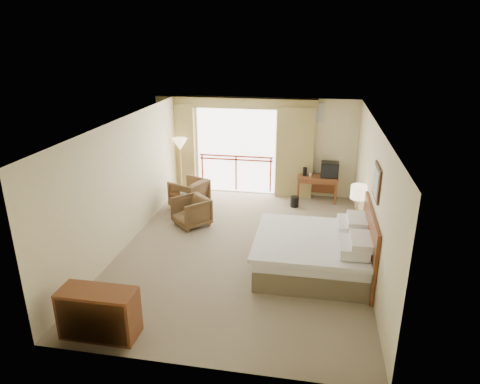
% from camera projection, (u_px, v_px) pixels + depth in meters
% --- Properties ---
extents(floor, '(7.00, 7.00, 0.00)m').
position_uv_depth(floor, '(243.00, 249.00, 9.07)').
color(floor, '#7E6F56').
rests_on(floor, ground).
extents(ceiling, '(7.00, 7.00, 0.00)m').
position_uv_depth(ceiling, '(243.00, 122.00, 8.14)').
color(ceiling, white).
rests_on(ceiling, wall_back).
extents(wall_back, '(5.00, 0.00, 5.00)m').
position_uv_depth(wall_back, '(265.00, 147.00, 11.84)').
color(wall_back, beige).
rests_on(wall_back, ground).
extents(wall_front, '(5.00, 0.00, 5.00)m').
position_uv_depth(wall_front, '(196.00, 282.00, 5.37)').
color(wall_front, beige).
rests_on(wall_front, ground).
extents(wall_left, '(0.00, 7.00, 7.00)m').
position_uv_depth(wall_left, '(127.00, 182.00, 9.02)').
color(wall_left, beige).
rests_on(wall_left, ground).
extents(wall_right, '(0.00, 7.00, 7.00)m').
position_uv_depth(wall_right, '(372.00, 197.00, 8.19)').
color(wall_right, beige).
rests_on(wall_right, ground).
extents(balcony_door, '(2.40, 0.00, 2.40)m').
position_uv_depth(balcony_door, '(236.00, 151.00, 12.00)').
color(balcony_door, white).
rests_on(balcony_door, wall_back).
extents(balcony_railing, '(2.09, 0.03, 1.02)m').
position_uv_depth(balcony_railing, '(236.00, 164.00, 12.12)').
color(balcony_railing, '#A2220D').
rests_on(balcony_railing, wall_back).
extents(curtain_left, '(1.00, 0.26, 2.50)m').
position_uv_depth(curtain_left, '(178.00, 148.00, 12.14)').
color(curtain_left, olive).
rests_on(curtain_left, wall_back).
extents(curtain_right, '(1.00, 0.26, 2.50)m').
position_uv_depth(curtain_right, '(295.00, 153.00, 11.59)').
color(curtain_right, olive).
rests_on(curtain_right, wall_back).
extents(valance, '(4.40, 0.22, 0.28)m').
position_uv_depth(valance, '(235.00, 103.00, 11.44)').
color(valance, olive).
rests_on(valance, wall_back).
extents(hvac_vent, '(0.50, 0.04, 0.50)m').
position_uv_depth(hvac_vent, '(314.00, 112.00, 11.25)').
color(hvac_vent, silver).
rests_on(hvac_vent, wall_back).
extents(bed, '(2.13, 2.06, 0.97)m').
position_uv_depth(bed, '(315.00, 252.00, 8.14)').
color(bed, brown).
rests_on(bed, floor).
extents(headboard, '(0.06, 2.10, 1.30)m').
position_uv_depth(headboard, '(369.00, 243.00, 7.89)').
color(headboard, brown).
rests_on(headboard, wall_right).
extents(framed_art, '(0.04, 0.72, 0.60)m').
position_uv_depth(framed_art, '(377.00, 182.00, 7.47)').
color(framed_art, black).
rests_on(framed_art, wall_right).
extents(nightstand, '(0.45, 0.53, 0.63)m').
position_uv_depth(nightstand, '(356.00, 228.00, 9.31)').
color(nightstand, brown).
rests_on(nightstand, floor).
extents(table_lamp, '(0.35, 0.35, 0.62)m').
position_uv_depth(table_lamp, '(359.00, 193.00, 9.08)').
color(table_lamp, tan).
rests_on(table_lamp, nightstand).
extents(phone, '(0.20, 0.16, 0.08)m').
position_uv_depth(phone, '(355.00, 215.00, 9.05)').
color(phone, black).
rests_on(phone, nightstand).
extents(desk, '(1.07, 0.52, 0.70)m').
position_uv_depth(desk, '(317.00, 181.00, 11.56)').
color(desk, brown).
rests_on(desk, floor).
extents(tv, '(0.46, 0.36, 0.41)m').
position_uv_depth(tv, '(330.00, 170.00, 11.33)').
color(tv, black).
rests_on(tv, desk).
extents(coffee_maker, '(0.11, 0.11, 0.23)m').
position_uv_depth(coffee_maker, '(305.00, 172.00, 11.48)').
color(coffee_maker, black).
rests_on(coffee_maker, desk).
extents(cup, '(0.07, 0.07, 0.09)m').
position_uv_depth(cup, '(310.00, 175.00, 11.43)').
color(cup, white).
rests_on(cup, desk).
extents(wastebasket, '(0.23, 0.23, 0.28)m').
position_uv_depth(wastebasket, '(295.00, 202.00, 11.25)').
color(wastebasket, black).
rests_on(wastebasket, floor).
extents(armchair_far, '(1.08, 1.07, 0.75)m').
position_uv_depth(armchair_far, '(190.00, 207.00, 11.29)').
color(armchair_far, '#4B351F').
rests_on(armchair_far, floor).
extents(armchair_near, '(1.06, 1.06, 0.69)m').
position_uv_depth(armchair_near, '(192.00, 225.00, 10.20)').
color(armchair_near, '#4B351F').
rests_on(armchair_near, floor).
extents(side_table, '(0.48, 0.48, 0.53)m').
position_uv_depth(side_table, '(180.00, 199.00, 10.80)').
color(side_table, black).
rests_on(side_table, floor).
extents(book, '(0.23, 0.27, 0.02)m').
position_uv_depth(book, '(180.00, 193.00, 10.74)').
color(book, white).
rests_on(book, side_table).
extents(floor_lamp, '(0.41, 0.41, 1.61)m').
position_uv_depth(floor_lamp, '(180.00, 146.00, 11.73)').
color(floor_lamp, tan).
rests_on(floor_lamp, floor).
extents(dresser, '(1.15, 0.49, 0.76)m').
position_uv_depth(dresser, '(99.00, 313.00, 6.35)').
color(dresser, brown).
rests_on(dresser, floor).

